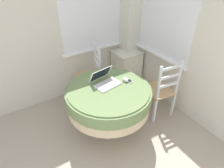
% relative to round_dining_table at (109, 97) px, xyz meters
% --- Properties ---
extents(corner_room_shell, '(4.39, 4.86, 2.55)m').
position_rel_round_dining_table_xyz_m(corner_room_shell, '(0.34, 0.08, 0.69)').
color(corner_room_shell, beige).
rests_on(corner_room_shell, ground_plane).
extents(round_dining_table, '(1.14, 1.14, 0.74)m').
position_rel_round_dining_table_xyz_m(round_dining_table, '(0.00, 0.00, 0.00)').
color(round_dining_table, '#4C3D2D').
rests_on(round_dining_table, ground_plane).
extents(laptop, '(0.38, 0.35, 0.20)m').
position_rel_round_dining_table_xyz_m(laptop, '(0.02, 0.12, 0.19)').
color(laptop, white).
rests_on(laptop, round_dining_table).
extents(computer_mouse, '(0.07, 0.10, 0.05)m').
position_rel_round_dining_table_xyz_m(computer_mouse, '(0.28, 0.02, 0.18)').
color(computer_mouse, silver).
rests_on(computer_mouse, round_dining_table).
extents(cell_phone, '(0.05, 0.10, 0.01)m').
position_rel_round_dining_table_xyz_m(cell_phone, '(0.33, -0.01, 0.15)').
color(cell_phone, '#B2B7BC').
rests_on(cell_phone, round_dining_table).
extents(dining_chair_near_back_window, '(0.52, 0.50, 0.98)m').
position_rel_round_dining_table_xyz_m(dining_chair_near_back_window, '(0.15, 0.84, -0.14)').
color(dining_chair_near_back_window, tan).
rests_on(dining_chair_near_back_window, ground_plane).
extents(dining_chair_near_right_window, '(0.45, 0.47, 0.98)m').
position_rel_round_dining_table_xyz_m(dining_chair_near_right_window, '(0.86, -0.12, -0.14)').
color(dining_chair_near_right_window, tan).
rests_on(dining_chair_near_right_window, ground_plane).
extents(corner_cabinet, '(0.48, 0.46, 0.67)m').
position_rel_round_dining_table_xyz_m(corner_cabinet, '(0.96, 0.91, -0.26)').
color(corner_cabinet, silver).
rests_on(corner_cabinet, ground_plane).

